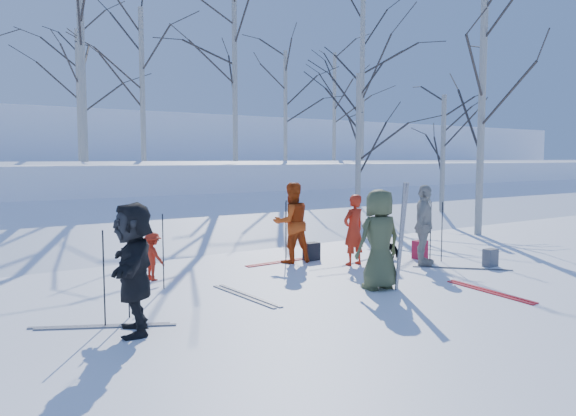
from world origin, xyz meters
TOP-DOWN VIEW (x-y plane):
  - ground at (0.00, 0.00)m, footprint 120.00×120.00m
  - snow_ramp at (0.00, 7.00)m, footprint 70.00×9.49m
  - snow_plateau at (0.00, 17.00)m, footprint 70.00×18.00m
  - far_hill at (0.00, 38.00)m, footprint 90.00×30.00m
  - skier_olive_center at (0.41, -0.74)m, footprint 0.93×0.66m
  - skier_red_north at (1.54, 1.22)m, footprint 0.59×0.41m
  - skier_redor_behind at (0.60, 2.23)m, footprint 0.95×0.79m
  - skier_red_seated at (-2.62, 2.22)m, footprint 0.51×0.67m
  - skier_cream_east at (2.78, 0.35)m, footprint 1.09×0.91m
  - skier_grey_west at (-4.01, -0.74)m, footprint 1.02×1.70m
  - dog at (2.75, 1.41)m, footprint 0.48×0.60m
  - upright_ski_left at (0.64, -1.03)m, footprint 0.10×0.17m
  - upright_ski_right at (0.70, -1.00)m, footprint 0.10×0.23m
  - ski_pair_a at (0.45, 2.39)m, footprint 0.43×1.92m
  - ski_pair_b at (-4.29, -0.24)m, footprint 1.77×2.07m
  - ski_pair_c at (-1.81, 0.13)m, footprint 0.32×1.91m
  - ski_pair_d at (1.83, -2.00)m, footprint 0.69×1.95m
  - ski_pair_e at (3.12, -0.40)m, footprint 2.10×2.10m
  - ski_pole_a at (0.54, 2.38)m, footprint 0.02×0.02m
  - ski_pole_b at (0.84, 2.79)m, footprint 0.02×0.02m
  - ski_pole_c at (-2.73, 1.43)m, footprint 0.02×0.02m
  - ski_pole_d at (-3.84, 0.00)m, footprint 0.02×0.02m
  - ski_pole_e at (3.34, 0.65)m, footprint 0.02×0.02m
  - ski_pole_f at (-4.26, -0.24)m, footprint 0.02×0.02m
  - ski_pole_g at (3.45, 0.42)m, footprint 0.02×0.02m
  - backpack_red at (3.32, 0.94)m, footprint 0.32×0.22m
  - backpack_grey at (3.83, -0.58)m, footprint 0.30×0.20m
  - backpack_dark at (1.13, 2.20)m, footprint 0.34×0.24m
  - birch_plateau_a at (11.89, 14.58)m, footprint 4.40×4.40m
  - birch_plateau_b at (7.28, 12.25)m, footprint 3.88×3.88m
  - birch_plateau_d at (-0.55, 15.23)m, footprint 4.20×4.20m
  - birch_plateau_e at (0.80, 11.85)m, footprint 4.41×4.41m
  - birch_plateau_g at (4.06, 10.91)m, footprint 4.89×4.89m
  - birch_plateau_i at (-1.76, 10.06)m, footprint 5.95×5.95m
  - birch_plateau_j at (10.40, 10.85)m, footprint 5.91×5.91m
  - birch_edge_b at (7.86, 2.73)m, footprint 5.49×5.49m
  - birch_edge_c at (9.42, 5.47)m, footprint 3.78×3.78m
  - birch_edge_e at (5.45, 5.50)m, footprint 4.07×4.07m

SIDE VIEW (x-z plane):
  - ground at x=0.00m, z-range 0.00..0.00m
  - ski_pair_a at x=0.45m, z-range 0.00..0.02m
  - ski_pair_b at x=-4.29m, z-range 0.00..0.02m
  - ski_pair_c at x=-1.81m, z-range 0.00..0.02m
  - ski_pair_d at x=1.83m, z-range 0.00..0.02m
  - ski_pair_e at x=3.12m, z-range 0.00..0.02m
  - snow_ramp at x=0.00m, z-range -1.91..2.21m
  - backpack_grey at x=3.83m, z-range 0.00..0.38m
  - backpack_dark at x=1.13m, z-range 0.00..0.40m
  - backpack_red at x=3.32m, z-range 0.00..0.42m
  - dog at x=2.75m, z-range 0.00..0.46m
  - skier_red_seated at x=-2.62m, z-range 0.00..0.92m
  - ski_pole_a at x=0.54m, z-range 0.00..1.34m
  - ski_pole_b at x=0.84m, z-range 0.00..1.34m
  - ski_pole_c at x=-2.73m, z-range 0.00..1.34m
  - ski_pole_d at x=-3.84m, z-range 0.00..1.34m
  - ski_pole_e at x=3.34m, z-range 0.00..1.34m
  - ski_pole_f at x=-4.26m, z-range 0.00..1.34m
  - ski_pole_g at x=3.45m, z-range 0.00..1.34m
  - skier_red_north at x=1.54m, z-range 0.00..1.54m
  - skier_cream_east at x=2.78m, z-range 0.00..1.74m
  - skier_grey_west at x=-4.01m, z-range 0.00..1.75m
  - skier_olive_center at x=0.41m, z-range 0.00..1.78m
  - skier_redor_behind at x=0.60m, z-range 0.00..1.78m
  - upright_ski_left at x=0.64m, z-range 0.00..1.90m
  - upright_ski_right at x=0.70m, z-range 0.00..1.90m
  - snow_plateau at x=0.00m, z-range -0.10..2.10m
  - far_hill at x=0.00m, z-range -1.00..5.00m
  - birch_edge_c at x=9.42m, z-range 0.00..4.54m
  - birch_edge_e at x=5.45m, z-range 0.00..4.96m
  - birch_edge_b at x=7.86m, z-range 0.00..6.98m
  - birch_plateau_b at x=7.28m, z-range 2.20..6.88m
  - birch_plateau_d at x=-0.55m, z-range 2.20..7.34m
  - birch_plateau_a at x=11.89m, z-range 2.20..7.63m
  - birch_plateau_e at x=0.80m, z-range 2.20..7.65m
  - birch_plateau_g at x=4.06m, z-range 2.20..8.33m
  - birch_plateau_j at x=10.40m, z-range 2.20..9.78m
  - birch_plateau_i at x=-1.76m, z-range 2.20..9.84m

